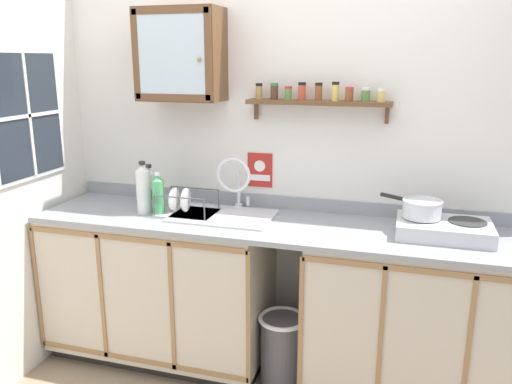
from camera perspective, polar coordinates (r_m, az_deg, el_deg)
name	(u,v)px	position (r m, az deg, el deg)	size (l,w,h in m)	color
back_wall	(291,159)	(3.14, 3.94, 3.68)	(3.51, 0.07, 2.52)	silver
lower_cabinet_run	(161,286)	(3.35, -10.56, -10.29)	(1.38, 0.62, 0.93)	black
lower_cabinet_run_right	(422,321)	(3.03, 18.00, -13.58)	(1.25, 0.62, 0.93)	black
countertop	(277,225)	(2.91, 2.40, -3.74)	(2.87, 0.64, 0.03)	gray
backsplash	(289,203)	(3.17, 3.72, -1.19)	(2.87, 0.02, 0.08)	gray
sink	(225,216)	(3.04, -3.49, -2.71)	(0.59, 0.44, 0.44)	silver
hot_plate_stove	(444,229)	(2.85, 20.20, -3.87)	(0.48, 0.33, 0.09)	silver
saucepan	(422,208)	(2.84, 17.98, -1.70)	(0.33, 0.24, 0.10)	silver
bottle_opaque_white_0	(143,190)	(3.14, -12.44, 0.25)	(0.09, 0.09, 0.32)	white
bottle_soda_green_1	(158,196)	(3.08, -10.83, -0.42)	(0.07, 0.07, 0.26)	#4CB266
bottle_water_clear_2	(150,189)	(3.24, -11.77, 0.36)	(0.08, 0.08, 0.28)	silver
dish_rack	(186,209)	(3.09, -7.83, -1.92)	(0.34, 0.25, 0.16)	#B2B2B7
wall_cabinet	(181,55)	(3.15, -8.41, 14.90)	(0.50, 0.28, 0.53)	brown
spice_shelf	(318,100)	(2.97, 6.96, 10.20)	(0.83, 0.14, 0.23)	brown
warning_sign	(260,170)	(3.18, 0.44, 2.44)	(0.16, 0.01, 0.21)	#B2261E
window	(27,116)	(3.27, -24.16, 7.78)	(0.03, 0.58, 0.75)	#262D38
trash_bin	(282,350)	(3.11, 2.93, -17.19)	(0.28, 0.28, 0.44)	#4C4C51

